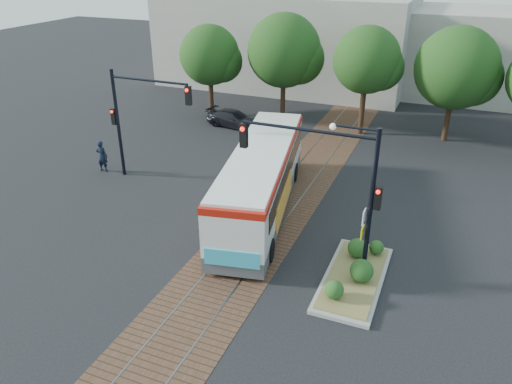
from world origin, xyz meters
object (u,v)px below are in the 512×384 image
signal_pole_left (134,111)px  parked_car (234,119)px  city_bus (261,177)px  signal_pole_main (339,178)px  officer (102,156)px  traffic_island (355,272)px

signal_pole_left → parked_car: signal_pole_left is taller
city_bus → signal_pole_main: bearing=-51.3°
city_bus → signal_pole_left: signal_pole_left is taller
signal_pole_main → officer: size_ratio=3.27×
signal_pole_main → officer: (-14.76, 4.77, -3.24)m
parked_car → signal_pole_left: bearing=-178.9°
traffic_island → signal_pole_left: size_ratio=0.87×
parked_car → signal_pole_main: bearing=-135.5°
signal_pole_left → parked_car: size_ratio=1.48×
city_bus → signal_pole_main: 6.44m
city_bus → traffic_island: 6.95m
signal_pole_left → officer: 3.88m
traffic_island → parked_car: 19.14m
city_bus → signal_pole_left: bearing=161.8°
traffic_island → parked_car: size_ratio=1.28×
traffic_island → parked_car: parked_car is taller
city_bus → officer: city_bus is taller
traffic_island → signal_pole_main: bearing=174.6°
signal_pole_main → parked_car: 18.82m
signal_pole_left → traffic_island: bearing=-20.4°
signal_pole_left → parked_car: bearing=83.4°
officer → parked_car: 10.69m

